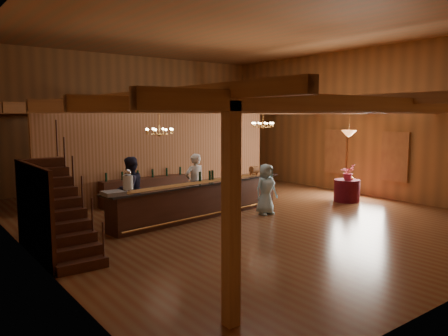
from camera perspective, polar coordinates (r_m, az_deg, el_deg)
floor at (r=13.43m, az=1.57°, el=-6.06°), size 14.00×14.00×0.00m
ceiling at (r=13.32m, az=1.65°, el=17.67°), size 14.00×14.00×0.00m
wall_back at (r=19.06m, az=-11.75°, el=5.96°), size 12.00×0.10×5.50m
wall_left at (r=10.44m, az=-25.12°, el=4.84°), size 0.10×14.00×5.50m
wall_right at (r=17.48m, az=17.22°, el=5.73°), size 0.10×14.00×5.50m
beam_grid at (r=13.49m, az=0.25°, el=7.88°), size 11.90×13.90×0.39m
support_posts at (r=12.78m, az=3.00°, el=0.56°), size 9.20×10.20×3.20m
partition_wall at (r=15.78m, az=-7.82°, el=1.52°), size 9.00×0.18×3.10m
window_right_front at (r=16.62m, az=21.45°, el=1.37°), size 0.12×1.05×1.75m
window_right_back at (r=18.10m, az=14.42°, el=2.05°), size 0.12×1.05×1.75m
staircase at (r=10.06m, az=-20.65°, el=-5.06°), size 1.00×2.80×2.00m
backroom_boxes at (r=17.75m, az=-10.35°, el=-1.26°), size 4.10×0.60×1.10m
tasting_bar at (r=12.97m, az=-3.05°, el=-4.14°), size 6.30×1.57×1.05m
beverage_dispenser at (r=11.44m, az=-12.44°, el=-1.70°), size 0.26×0.26×0.60m
glass_rack_tray at (r=11.14m, az=-14.28°, el=-3.21°), size 0.50×0.50×0.10m
raffle_drum at (r=14.43m, az=3.94°, el=-0.25°), size 0.34×0.24×0.30m
bar_bottle_0 at (r=13.00m, az=-3.16°, el=-1.15°), size 0.07×0.07×0.30m
bar_bottle_1 at (r=13.26m, az=-1.87°, el=-0.98°), size 0.07×0.07×0.30m
bar_bottle_2 at (r=13.34m, az=-1.51°, el=-0.93°), size 0.07×0.07×0.30m
backbar_shelf at (r=15.17m, az=-10.20°, el=-2.94°), size 3.19×0.57×0.89m
round_table at (r=15.93m, az=15.74°, el=-2.85°), size 0.89×0.89×0.77m
chandelier_left at (r=12.83m, az=-8.43°, el=4.79°), size 0.80×0.80×0.80m
chandelier_right at (r=16.31m, az=5.09°, el=5.67°), size 0.80×0.80×0.69m
pendant_lamp at (r=15.73m, az=15.98°, el=4.41°), size 0.52×0.52×0.90m
bartender at (r=13.58m, az=-3.85°, el=-1.98°), size 0.67×0.44×1.84m
staff_second at (r=12.57m, az=-12.16°, el=-2.78°), size 1.11×1.00×1.86m
guest at (r=13.34m, az=5.51°, el=-2.77°), size 0.80×0.55×1.56m
floor_plant at (r=17.53m, az=-0.31°, el=-0.79°), size 0.76×0.62×1.33m
table_flowers at (r=15.71m, az=15.87°, el=-0.55°), size 0.57×0.52×0.55m
table_vase at (r=15.79m, az=16.23°, el=-1.02°), size 0.17×0.17×0.28m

